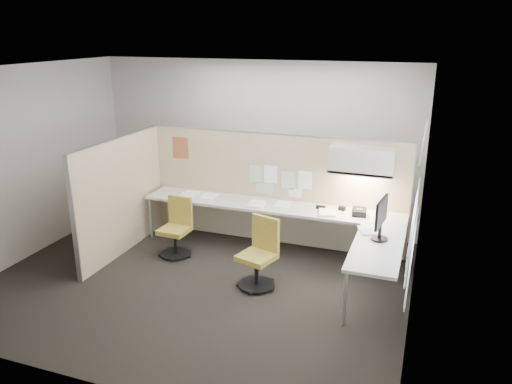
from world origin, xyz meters
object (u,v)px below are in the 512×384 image
at_px(chair_left, 177,229).
at_px(chair_right, 260,255).
at_px(desk, 289,219).
at_px(phone, 359,212).
at_px(monitor, 381,217).

xyz_separation_m(chair_left, chair_right, (1.49, -0.50, 0.02)).
height_order(desk, phone, phone).
xyz_separation_m(chair_left, monitor, (2.97, -0.16, 0.64)).
distance_m(chair_left, monitor, 3.05).
height_order(chair_left, monitor, monitor).
height_order(chair_right, monitor, monitor).
bearing_deg(chair_right, monitor, 29.16).
relative_size(chair_left, chair_right, 0.95).
bearing_deg(phone, desk, -178.37).
relative_size(chair_left, phone, 3.82).
xyz_separation_m(chair_right, monitor, (1.48, 0.34, 0.61)).
relative_size(chair_right, phone, 4.03).
distance_m(chair_right, monitor, 1.64).
relative_size(desk, chair_right, 4.35).
bearing_deg(desk, monitor, -25.34).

